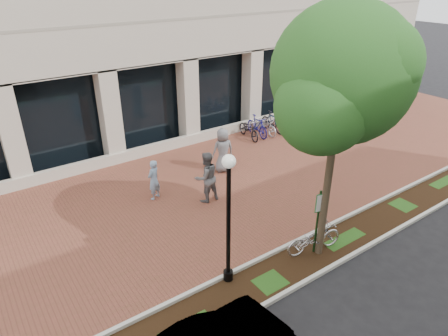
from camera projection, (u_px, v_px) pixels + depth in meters
ground at (209, 190)px, 16.05m from camera, size 120.00×120.00×0.00m
brick_plaza at (209, 190)px, 16.05m from camera, size 40.00×9.00×0.01m
planting_strip at (303, 260)px, 12.21m from camera, size 40.00×1.50×0.01m
curb_plaza_side at (286, 246)px, 12.73m from camera, size 40.00×0.12×0.12m
curb_street_side at (322, 273)px, 11.63m from camera, size 40.00×0.12×0.12m
parking_sign at (319, 214)px, 11.93m from camera, size 0.34×0.07×2.22m
lamppost at (228, 214)px, 10.47m from camera, size 0.36×0.36×3.95m
street_tree at (342, 82)px, 10.18m from camera, size 4.38×3.65×7.46m
locked_bicycle at (314, 238)px, 12.40m from camera, size 2.00×1.03×1.00m
pedestrian_left at (154, 180)px, 15.15m from camera, size 0.70×0.61×1.61m
pedestrian_mid at (206, 177)px, 14.92m from camera, size 0.98×0.77×2.00m
pedestrian_right at (223, 150)px, 17.16m from camera, size 1.07×0.80×1.97m
bollard at (253, 128)px, 20.95m from camera, size 0.12×0.12×0.96m
bike_rack_cluster at (265, 125)px, 21.30m from camera, size 3.06×1.97×1.11m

